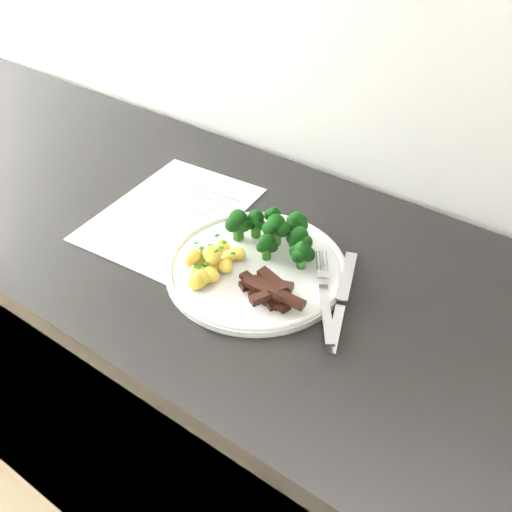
# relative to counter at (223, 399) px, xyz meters

# --- Properties ---
(counter) EXTENTS (2.34, 0.58, 0.88)m
(counter) POSITION_rel_counter_xyz_m (0.00, 0.00, 0.00)
(counter) COLOR black
(counter) RESTS_ON ground
(recipe_paper) EXTENTS (0.24, 0.33, 0.00)m
(recipe_paper) POSITION_rel_counter_xyz_m (-0.11, 0.02, 0.44)
(recipe_paper) COLOR white
(recipe_paper) RESTS_ON counter
(plate) EXTENTS (0.29, 0.29, 0.02)m
(plate) POSITION_rel_counter_xyz_m (0.10, -0.02, 0.45)
(plate) COLOR white
(plate) RESTS_ON counter
(broccoli) EXTENTS (0.16, 0.10, 0.07)m
(broccoli) POSITION_rel_counter_xyz_m (0.10, 0.04, 0.48)
(broccoli) COLOR #286016
(broccoli) RESTS_ON plate
(potatoes) EXTENTS (0.08, 0.11, 0.04)m
(potatoes) POSITION_rel_counter_xyz_m (0.05, -0.07, 0.46)
(potatoes) COLOR yellow
(potatoes) RESTS_ON plate
(beef_strips) EXTENTS (0.12, 0.08, 0.03)m
(beef_strips) POSITION_rel_counter_xyz_m (0.16, -0.06, 0.46)
(beef_strips) COLOR black
(beef_strips) RESTS_ON plate
(fork) EXTENTS (0.12, 0.17, 0.02)m
(fork) POSITION_rel_counter_xyz_m (0.23, -0.03, 0.46)
(fork) COLOR #B8B8BC
(fork) RESTS_ON plate
(knife) EXTENTS (0.09, 0.21, 0.02)m
(knife) POSITION_rel_counter_xyz_m (0.26, -0.03, 0.45)
(knife) COLOR #B8B8BC
(knife) RESTS_ON plate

